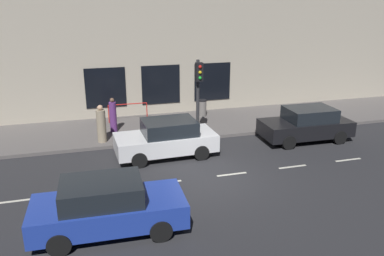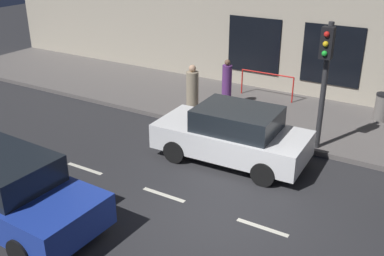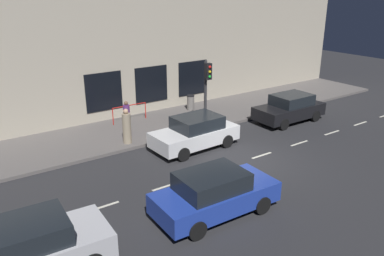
{
  "view_description": "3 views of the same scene",
  "coord_description": "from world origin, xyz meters",
  "px_view_note": "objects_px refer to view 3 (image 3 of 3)",
  "views": [
    {
      "loc": [
        -12.8,
        4.21,
        6.4
      ],
      "look_at": [
        2.7,
        -0.18,
        1.09
      ],
      "focal_mm": 36.74,
      "sensor_mm": 36.0,
      "label": 1
    },
    {
      "loc": [
        -7.83,
        -3.9,
        5.96
      ],
      "look_at": [
        1.64,
        1.77,
        1.14
      ],
      "focal_mm": 42.45,
      "sensor_mm": 36.0,
      "label": 2
    },
    {
      "loc": [
        -11.67,
        11.1,
        7.35
      ],
      "look_at": [
        1.38,
        1.98,
        1.56
      ],
      "focal_mm": 36.42,
      "sensor_mm": 36.0,
      "label": 3
    }
  ],
  "objects_px": {
    "parked_car_0": "(35,246)",
    "trash_bin": "(191,102)",
    "parked_car_2": "(290,108)",
    "pedestrian_0": "(127,118)",
    "pedestrian_1": "(127,128)",
    "traffic_light": "(207,84)",
    "parked_car_1": "(215,193)",
    "parked_car_3": "(195,132)"
  },
  "relations": [
    {
      "from": "parked_car_1",
      "to": "trash_bin",
      "type": "distance_m",
      "value": 11.61
    },
    {
      "from": "parked_car_0",
      "to": "parked_car_2",
      "type": "xyz_separation_m",
      "value": [
        4.74,
        -15.33,
        0.0
      ]
    },
    {
      "from": "parked_car_2",
      "to": "parked_car_3",
      "type": "xyz_separation_m",
      "value": [
        -0.13,
        6.75,
        0.0
      ]
    },
    {
      "from": "parked_car_0",
      "to": "pedestrian_1",
      "type": "xyz_separation_m",
      "value": [
        6.72,
        -6.02,
        0.16
      ]
    },
    {
      "from": "parked_car_3",
      "to": "pedestrian_0",
      "type": "xyz_separation_m",
      "value": [
        3.42,
        1.92,
        0.15
      ]
    },
    {
      "from": "parked_car_0",
      "to": "trash_bin",
      "type": "relative_size",
      "value": 4.3
    },
    {
      "from": "parked_car_0",
      "to": "parked_car_3",
      "type": "height_order",
      "value": "same"
    },
    {
      "from": "parked_car_1",
      "to": "parked_car_3",
      "type": "relative_size",
      "value": 1.03
    },
    {
      "from": "parked_car_3",
      "to": "pedestrian_1",
      "type": "distance_m",
      "value": 3.32
    },
    {
      "from": "pedestrian_0",
      "to": "pedestrian_1",
      "type": "bearing_deg",
      "value": 46.64
    },
    {
      "from": "parked_car_1",
      "to": "pedestrian_1",
      "type": "bearing_deg",
      "value": 179.63
    },
    {
      "from": "parked_car_1",
      "to": "parked_car_0",
      "type": "bearing_deg",
      "value": -93.34
    },
    {
      "from": "trash_bin",
      "to": "pedestrian_1",
      "type": "bearing_deg",
      "value": 115.75
    },
    {
      "from": "parked_car_0",
      "to": "parked_car_2",
      "type": "height_order",
      "value": "same"
    },
    {
      "from": "traffic_light",
      "to": "parked_car_0",
      "type": "height_order",
      "value": "traffic_light"
    },
    {
      "from": "pedestrian_1",
      "to": "trash_bin",
      "type": "xyz_separation_m",
      "value": [
        2.73,
        -5.65,
        -0.33
      ]
    },
    {
      "from": "parked_car_1",
      "to": "pedestrian_0",
      "type": "height_order",
      "value": "pedestrian_0"
    },
    {
      "from": "traffic_light",
      "to": "trash_bin",
      "type": "height_order",
      "value": "traffic_light"
    },
    {
      "from": "parked_car_0",
      "to": "pedestrian_1",
      "type": "height_order",
      "value": "pedestrian_1"
    },
    {
      "from": "traffic_light",
      "to": "parked_car_1",
      "type": "xyz_separation_m",
      "value": [
        -6.76,
        4.74,
        -1.8
      ]
    },
    {
      "from": "parked_car_1",
      "to": "pedestrian_0",
      "type": "distance_m",
      "value": 8.61
    },
    {
      "from": "parked_car_1",
      "to": "traffic_light",
      "type": "bearing_deg",
      "value": 146.87
    },
    {
      "from": "parked_car_2",
      "to": "pedestrian_1",
      "type": "relative_size",
      "value": 2.42
    },
    {
      "from": "parked_car_0",
      "to": "parked_car_1",
      "type": "relative_size",
      "value": 0.91
    },
    {
      "from": "pedestrian_0",
      "to": "pedestrian_1",
      "type": "height_order",
      "value": "pedestrian_1"
    },
    {
      "from": "parked_car_1",
      "to": "parked_car_3",
      "type": "height_order",
      "value": "same"
    },
    {
      "from": "pedestrian_1",
      "to": "trash_bin",
      "type": "bearing_deg",
      "value": -34.07
    },
    {
      "from": "parked_car_3",
      "to": "pedestrian_0",
      "type": "bearing_deg",
      "value": 27.43
    },
    {
      "from": "parked_car_0",
      "to": "parked_car_3",
      "type": "xyz_separation_m",
      "value": [
        4.61,
        -8.58,
        0.0
      ]
    },
    {
      "from": "traffic_light",
      "to": "pedestrian_1",
      "type": "relative_size",
      "value": 2.09
    },
    {
      "from": "pedestrian_1",
      "to": "trash_bin",
      "type": "relative_size",
      "value": 1.87
    },
    {
      "from": "traffic_light",
      "to": "parked_car_3",
      "type": "height_order",
      "value": "traffic_light"
    },
    {
      "from": "pedestrian_1",
      "to": "pedestrian_0",
      "type": "bearing_deg",
      "value": 4.15
    },
    {
      "from": "traffic_light",
      "to": "parked_car_2",
      "type": "height_order",
      "value": "traffic_light"
    },
    {
      "from": "parked_car_1",
      "to": "trash_bin",
      "type": "xyz_separation_m",
      "value": [
        9.97,
        -5.94,
        -0.17
      ]
    },
    {
      "from": "parked_car_2",
      "to": "pedestrian_0",
      "type": "height_order",
      "value": "pedestrian_0"
    },
    {
      "from": "parked_car_0",
      "to": "pedestrian_0",
      "type": "xyz_separation_m",
      "value": [
        8.03,
        -6.66,
        0.15
      ]
    },
    {
      "from": "parked_car_2",
      "to": "trash_bin",
      "type": "relative_size",
      "value": 4.53
    },
    {
      "from": "parked_car_3",
      "to": "pedestrian_0",
      "type": "relative_size",
      "value": 2.5
    },
    {
      "from": "traffic_light",
      "to": "parked_car_2",
      "type": "relative_size",
      "value": 0.86
    },
    {
      "from": "parked_car_1",
      "to": "parked_car_3",
      "type": "bearing_deg",
      "value": 152.88
    },
    {
      "from": "parked_car_3",
      "to": "traffic_light",
      "type": "bearing_deg",
      "value": -51.2
    }
  ]
}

